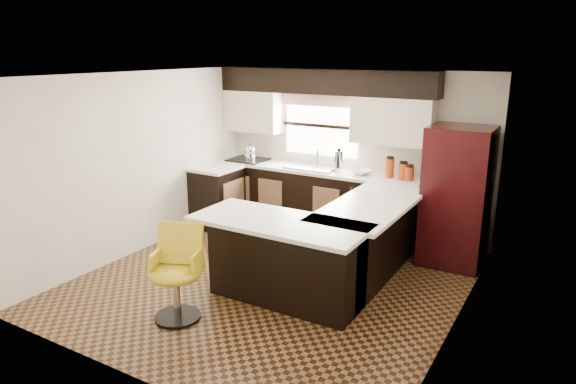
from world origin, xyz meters
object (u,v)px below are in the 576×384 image
Objects in this scene: refrigerator at (457,197)px; bar_chair at (175,275)px; peninsula_return at (286,262)px; peninsula_long at (365,242)px.

bar_chair is (-2.07, -2.90, -0.40)m from refrigerator.
peninsula_return is 1.18m from bar_chair.
bar_chair is (-1.27, -1.89, 0.03)m from peninsula_long.
refrigerator is 1.83× the size of bar_chair.
refrigerator is 3.59m from bar_chair.
refrigerator reaches higher than peninsula_return.
peninsula_long is at bearing 61.70° from peninsula_return.
peninsula_long is 2.28m from bar_chair.
refrigerator is (0.80, 1.01, 0.43)m from peninsula_long.
peninsula_long and peninsula_return have the same top height.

